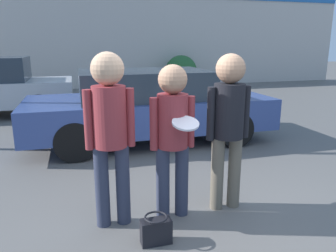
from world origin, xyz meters
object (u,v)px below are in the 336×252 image
(person_right, at_px, (228,118))
(handbag, at_px, (156,230))
(person_middle_with_frisbee, at_px, (173,130))
(parked_car_near, at_px, (148,105))
(shrub, at_px, (181,71))
(person_left, at_px, (110,125))

(person_right, distance_m, handbag, 1.45)
(person_middle_with_frisbee, relative_size, parked_car_near, 0.36)
(parked_car_near, distance_m, shrub, 8.53)
(person_middle_with_frisbee, height_order, shrub, person_middle_with_frisbee)
(person_left, xyz_separation_m, person_middle_with_frisbee, (0.66, -0.01, -0.10))
(person_left, height_order, parked_car_near, person_left)
(shrub, bearing_deg, person_middle_with_frisbee, -108.59)
(shrub, bearing_deg, handbag, -109.27)
(parked_car_near, bearing_deg, person_middle_with_frisbee, -97.44)
(person_middle_with_frisbee, xyz_separation_m, person_right, (0.66, 0.02, 0.08))
(person_left, height_order, person_middle_with_frisbee, person_left)
(handbag, bearing_deg, person_middle_with_frisbee, 56.99)
(handbag, bearing_deg, parked_car_near, 78.62)
(person_middle_with_frisbee, relative_size, shrub, 1.19)
(person_left, bearing_deg, person_right, 0.69)
(person_middle_with_frisbee, height_order, handbag, person_middle_with_frisbee)
(person_left, height_order, shrub, person_left)
(shrub, bearing_deg, person_left, -111.68)
(person_right, distance_m, parked_car_near, 3.04)
(person_right, relative_size, shrub, 1.27)
(person_right, xyz_separation_m, parked_car_near, (-0.27, 3.00, -0.37))
(person_middle_with_frisbee, bearing_deg, person_left, 179.48)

